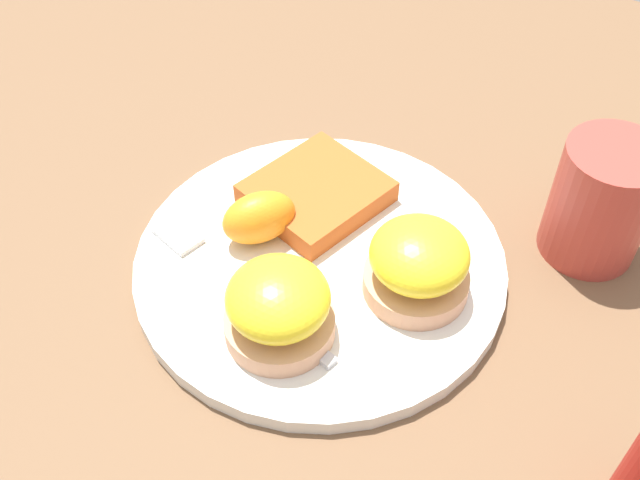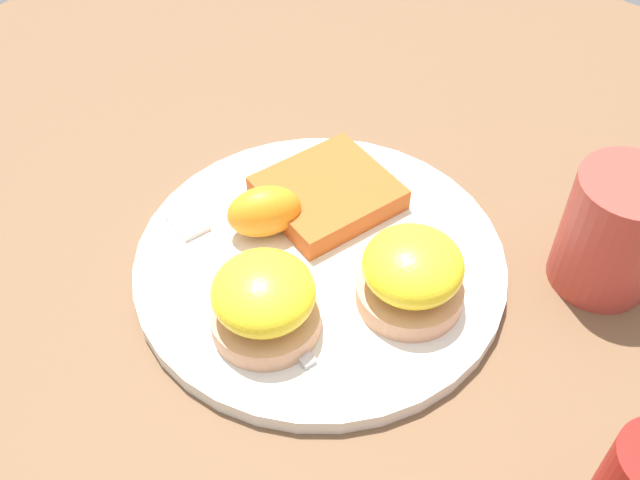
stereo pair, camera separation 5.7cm
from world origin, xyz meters
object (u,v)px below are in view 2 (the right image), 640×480
Objects in this scene: hashbrown_patty at (328,193)px; fork at (227,267)px; sandwich_benedict_right at (412,274)px; sandwich_benedict_left at (264,301)px; cup at (615,231)px; orange_wedge at (264,212)px.

hashbrown_patty is 0.11m from fork.
sandwich_benedict_right reaches higher than hashbrown_patty.
cup is at bearing -37.16° from sandwich_benedict_left.
fork is 1.76× the size of cup.
sandwich_benedict_left reaches higher than orange_wedge.
fork is at bearing 71.26° from sandwich_benedict_left.
sandwich_benedict_right is 0.12m from hashbrown_patty.
sandwich_benedict_left is at bearing 142.84° from cup.
cup reaches higher than orange_wedge.
cup is (0.13, -0.10, 0.01)m from sandwich_benedict_right.
cup is at bearing -57.89° from orange_wedge.
sandwich_benedict_left is 1.00× the size of sandwich_benedict_right.
orange_wedge is (0.07, 0.07, -0.01)m from sandwich_benedict_left.
sandwich_benedict_right reaches higher than fork.
sandwich_benedict_left is 0.27m from cup.
sandwich_benedict_left is at bearing -137.18° from orange_wedge.
cup is (0.19, -0.22, 0.03)m from fork.
sandwich_benedict_right is 0.41× the size of fork.
orange_wedge is at bearing 42.82° from sandwich_benedict_left.
cup is at bearing -49.02° from fork.
sandwich_benedict_right reaches higher than orange_wedge.
orange_wedge is at bearing 96.90° from sandwich_benedict_right.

